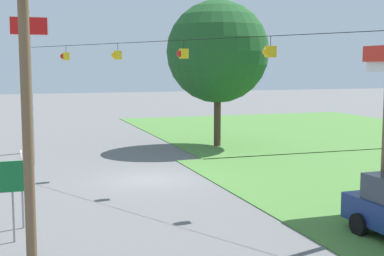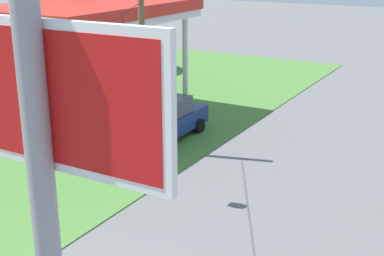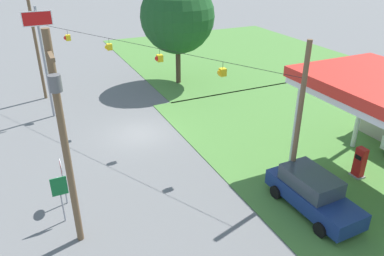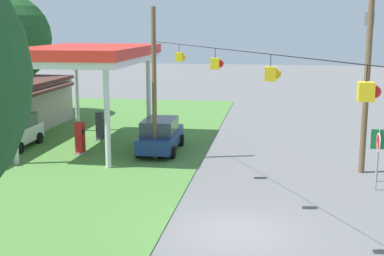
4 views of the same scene
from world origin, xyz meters
name	(u,v)px [view 2 (image 2 of 4)]	position (x,y,z in m)	size (l,w,h in m)	color
grass_verge_station_corner	(24,95)	(13.78, 16.51, 0.02)	(36.00, 28.00, 0.04)	#4C7F38
gas_station_canopy	(92,14)	(11.78, 9.29, 5.28)	(10.12, 6.25, 5.80)	silver
gas_station_store	(14,69)	(13.18, 16.49, 1.67)	(15.25, 6.25, 3.31)	#B2A893
fuel_pump_near	(74,114)	(10.06, 9.29, 0.85)	(0.71, 0.56, 1.77)	gray
fuel_pump_far	(119,98)	(13.51, 9.29, 0.85)	(0.71, 0.56, 1.77)	gray
car_at_pumps_front	(164,119)	(11.15, 5.03, 0.97)	(5.02, 2.21, 1.91)	navy
car_at_pumps_rear	(21,96)	(10.88, 13.54, 0.98)	(4.34, 2.20, 1.93)	white
signal_span_gantry	(75,139)	(0.00, -0.01, 4.32)	(19.47, 10.24, 7.89)	brown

